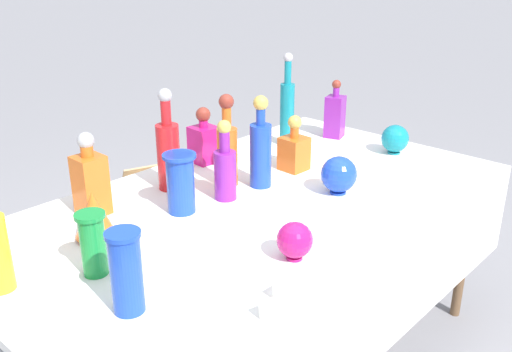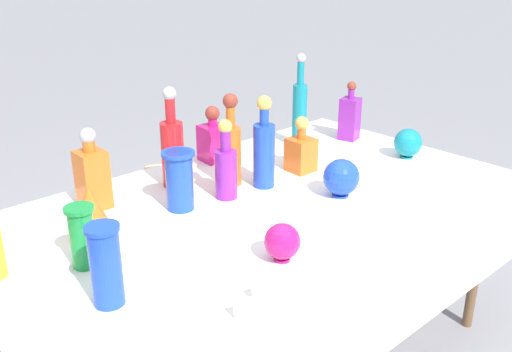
{
  "view_description": "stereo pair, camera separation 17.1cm",
  "coord_description": "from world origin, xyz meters",
  "px_view_note": "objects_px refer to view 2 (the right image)",
  "views": [
    {
      "loc": [
        -1.42,
        -1.3,
        1.64
      ],
      "look_at": [
        0.0,
        0.0,
        0.86
      ],
      "focal_mm": 40.0,
      "sensor_mm": 36.0,
      "label": 1
    },
    {
      "loc": [
        -1.3,
        -1.42,
        1.64
      ],
      "look_at": [
        0.0,
        0.0,
        0.86
      ],
      "focal_mm": 40.0,
      "sensor_mm": 36.0,
      "label": 2
    }
  ],
  "objects_px": {
    "fluted_vase_0": "(90,208)",
    "tall_bottle_3": "(226,168)",
    "tall_bottle_4": "(231,148)",
    "round_bowl_1": "(282,242)",
    "square_decanter_2": "(350,116)",
    "square_decanter_0": "(301,151)",
    "slender_vase_2": "(179,179)",
    "tall_bottle_2": "(300,110)",
    "square_decanter_3": "(92,175)",
    "slender_vase_0": "(82,234)",
    "cardboard_box_behind_left": "(186,199)",
    "slender_vase_1": "(106,263)",
    "square_decanter_1": "(213,139)",
    "round_bowl_2": "(341,177)",
    "round_bowl_0": "(408,143)",
    "tall_bottle_5": "(264,150)",
    "tall_bottle_1": "(172,148)"
  },
  "relations": [
    {
      "from": "tall_bottle_4",
      "to": "tall_bottle_1",
      "type": "bearing_deg",
      "value": 141.94
    },
    {
      "from": "tall_bottle_5",
      "to": "square_decanter_2",
      "type": "xyz_separation_m",
      "value": [
        0.71,
        0.15,
        -0.04
      ]
    },
    {
      "from": "square_decanter_1",
      "to": "round_bowl_1",
      "type": "xyz_separation_m",
      "value": [
        -0.39,
        -0.82,
        -0.04
      ]
    },
    {
      "from": "tall_bottle_5",
      "to": "slender_vase_0",
      "type": "bearing_deg",
      "value": -174.0
    },
    {
      "from": "square_decanter_1",
      "to": "slender_vase_0",
      "type": "height_order",
      "value": "square_decanter_1"
    },
    {
      "from": "tall_bottle_4",
      "to": "slender_vase_0",
      "type": "distance_m",
      "value": 0.75
    },
    {
      "from": "round_bowl_1",
      "to": "slender_vase_0",
      "type": "bearing_deg",
      "value": 140.61
    },
    {
      "from": "square_decanter_3",
      "to": "slender_vase_0",
      "type": "bearing_deg",
      "value": -122.01
    },
    {
      "from": "slender_vase_2",
      "to": "square_decanter_2",
      "type": "bearing_deg",
      "value": 5.36
    },
    {
      "from": "tall_bottle_4",
      "to": "square_decanter_2",
      "type": "bearing_deg",
      "value": 3.33
    },
    {
      "from": "fluted_vase_0",
      "to": "tall_bottle_3",
      "type": "bearing_deg",
      "value": -9.3
    },
    {
      "from": "slender_vase_2",
      "to": "square_decanter_3",
      "type": "bearing_deg",
      "value": 135.43
    },
    {
      "from": "tall_bottle_4",
      "to": "round_bowl_2",
      "type": "distance_m",
      "value": 0.44
    },
    {
      "from": "round_bowl_1",
      "to": "round_bowl_0",
      "type": "bearing_deg",
      "value": 13.93
    },
    {
      "from": "tall_bottle_2",
      "to": "tall_bottle_4",
      "type": "distance_m",
      "value": 0.56
    },
    {
      "from": "tall_bottle_4",
      "to": "cardboard_box_behind_left",
      "type": "relative_size",
      "value": 0.69
    },
    {
      "from": "square_decanter_3",
      "to": "tall_bottle_2",
      "type": "bearing_deg",
      "value": -1.13
    },
    {
      "from": "square_decanter_1",
      "to": "slender_vase_0",
      "type": "bearing_deg",
      "value": -152.02
    },
    {
      "from": "slender_vase_1",
      "to": "slender_vase_2",
      "type": "distance_m",
      "value": 0.6
    },
    {
      "from": "tall_bottle_2",
      "to": "square_decanter_0",
      "type": "distance_m",
      "value": 0.34
    },
    {
      "from": "fluted_vase_0",
      "to": "square_decanter_0",
      "type": "bearing_deg",
      "value": -5.19
    },
    {
      "from": "square_decanter_3",
      "to": "slender_vase_1",
      "type": "relative_size",
      "value": 1.32
    },
    {
      "from": "square_decanter_1",
      "to": "round_bowl_1",
      "type": "distance_m",
      "value": 0.91
    },
    {
      "from": "tall_bottle_5",
      "to": "square_decanter_0",
      "type": "relative_size",
      "value": 1.54
    },
    {
      "from": "tall_bottle_2",
      "to": "slender_vase_2",
      "type": "relative_size",
      "value": 2.01
    },
    {
      "from": "tall_bottle_2",
      "to": "round_bowl_2",
      "type": "relative_size",
      "value": 2.98
    },
    {
      "from": "tall_bottle_4",
      "to": "slender_vase_1",
      "type": "relative_size",
      "value": 1.61
    },
    {
      "from": "square_decanter_3",
      "to": "cardboard_box_behind_left",
      "type": "distance_m",
      "value": 1.61
    },
    {
      "from": "tall_bottle_4",
      "to": "tall_bottle_5",
      "type": "height_order",
      "value": "tall_bottle_4"
    },
    {
      "from": "square_decanter_3",
      "to": "slender_vase_1",
      "type": "xyz_separation_m",
      "value": [
        -0.26,
        -0.57,
        -0.0
      ]
    },
    {
      "from": "tall_bottle_3",
      "to": "square_decanter_2",
      "type": "relative_size",
      "value": 1.07
    },
    {
      "from": "slender_vase_0",
      "to": "fluted_vase_0",
      "type": "xyz_separation_m",
      "value": [
        0.12,
        0.18,
        -0.02
      ]
    },
    {
      "from": "square_decanter_1",
      "to": "fluted_vase_0",
      "type": "distance_m",
      "value": 0.77
    },
    {
      "from": "square_decanter_0",
      "to": "round_bowl_2",
      "type": "xyz_separation_m",
      "value": [
        -0.08,
        -0.28,
        -0.01
      ]
    },
    {
      "from": "fluted_vase_0",
      "to": "cardboard_box_behind_left",
      "type": "height_order",
      "value": "fluted_vase_0"
    },
    {
      "from": "square_decanter_3",
      "to": "slender_vase_2",
      "type": "bearing_deg",
      "value": -44.57
    },
    {
      "from": "tall_bottle_5",
      "to": "square_decanter_3",
      "type": "xyz_separation_m",
      "value": [
        -0.59,
        0.27,
        -0.03
      ]
    },
    {
      "from": "slender_vase_1",
      "to": "cardboard_box_behind_left",
      "type": "relative_size",
      "value": 0.43
    },
    {
      "from": "tall_bottle_1",
      "to": "cardboard_box_behind_left",
      "type": "relative_size",
      "value": 0.75
    },
    {
      "from": "tall_bottle_4",
      "to": "fluted_vase_0",
      "type": "height_order",
      "value": "tall_bottle_4"
    },
    {
      "from": "tall_bottle_4",
      "to": "round_bowl_0",
      "type": "height_order",
      "value": "tall_bottle_4"
    },
    {
      "from": "tall_bottle_4",
      "to": "round_bowl_1",
      "type": "distance_m",
      "value": 0.63
    },
    {
      "from": "slender_vase_0",
      "to": "slender_vase_1",
      "type": "distance_m",
      "value": 0.23
    },
    {
      "from": "tall_bottle_2",
      "to": "square_decanter_0",
      "type": "xyz_separation_m",
      "value": [
        -0.23,
        -0.23,
        -0.09
      ]
    },
    {
      "from": "tall_bottle_4",
      "to": "slender_vase_2",
      "type": "relative_size",
      "value": 1.69
    },
    {
      "from": "tall_bottle_4",
      "to": "square_decanter_1",
      "type": "distance_m",
      "value": 0.29
    },
    {
      "from": "square_decanter_0",
      "to": "slender_vase_2",
      "type": "bearing_deg",
      "value": 176.75
    },
    {
      "from": "tall_bottle_3",
      "to": "square_decanter_2",
      "type": "distance_m",
      "value": 0.9
    },
    {
      "from": "fluted_vase_0",
      "to": "cardboard_box_behind_left",
      "type": "bearing_deg",
      "value": 44.1
    },
    {
      "from": "square_decanter_0",
      "to": "tall_bottle_2",
      "type": "bearing_deg",
      "value": 44.9
    }
  ]
}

